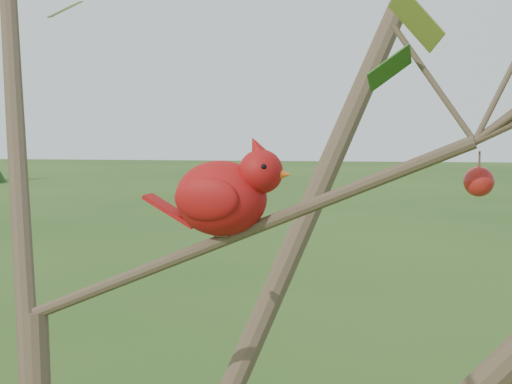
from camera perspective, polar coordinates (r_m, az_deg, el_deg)
crabapple_tree at (r=1.01m, az=-14.80°, el=-0.93°), size 2.35×2.05×2.95m
cardinal at (r=1.05m, az=-2.22°, el=-0.18°), size 0.21×0.12×0.15m
distant_trees at (r=25.90m, az=8.57°, el=3.72°), size 44.65×13.44×3.55m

